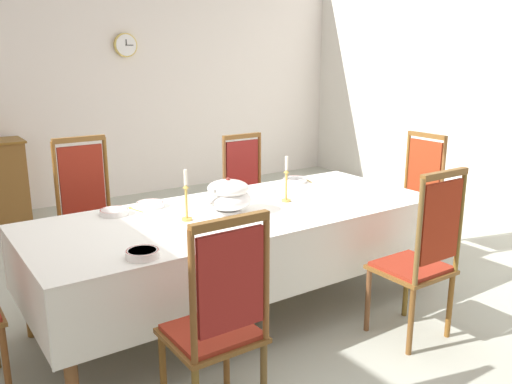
% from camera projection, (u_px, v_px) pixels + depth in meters
% --- Properties ---
extents(ground, '(7.67, 6.75, 0.04)m').
position_uv_depth(ground, '(225.00, 301.00, 4.08)').
color(ground, '#A9AB9D').
extents(back_wall, '(7.67, 0.08, 3.24)m').
position_uv_depth(back_wall, '(75.00, 70.00, 6.40)').
color(back_wall, silver).
rests_on(back_wall, ground).
extents(dining_table, '(2.86, 1.14, 0.75)m').
position_uv_depth(dining_table, '(240.00, 220.00, 3.73)').
color(dining_table, brown).
rests_on(dining_table, ground).
extents(tablecloth, '(2.88, 1.16, 0.43)m').
position_uv_depth(tablecloth, '(240.00, 226.00, 3.74)').
color(tablecloth, white).
rests_on(tablecloth, dining_table).
extents(chair_south_a, '(0.44, 0.42, 1.12)m').
position_uv_depth(chair_south_a, '(218.00, 321.00, 2.57)').
color(chair_south_a, brown).
rests_on(chair_south_a, ground).
extents(chair_north_a, '(0.44, 0.42, 1.20)m').
position_uv_depth(chair_north_a, '(90.00, 216.00, 4.13)').
color(chair_north_a, brown).
rests_on(chair_north_a, ground).
extents(chair_south_b, '(0.44, 0.42, 1.14)m').
position_uv_depth(chair_south_b, '(421.00, 256.00, 3.37)').
color(chair_south_b, brown).
rests_on(chair_south_b, ground).
extents(chair_north_b, '(0.44, 0.42, 1.10)m').
position_uv_depth(chair_north_b, '(250.00, 194.00, 4.94)').
color(chair_north_b, brown).
rests_on(chair_north_b, ground).
extents(chair_head_east, '(0.42, 0.44, 1.14)m').
position_uv_depth(chair_head_east, '(413.00, 197.00, 4.76)').
color(chair_head_east, brown).
rests_on(chair_head_east, ground).
extents(soup_tureen, '(0.32, 0.32, 0.25)m').
position_uv_depth(soup_tureen, '(228.00, 195.00, 3.63)').
color(soup_tureen, white).
rests_on(soup_tureen, tablecloth).
extents(candlestick_west, '(0.07, 0.07, 0.34)m').
position_uv_depth(candlestick_west, '(186.00, 200.00, 3.45)').
color(candlestick_west, gold).
rests_on(candlestick_west, tablecloth).
extents(candlestick_east, '(0.07, 0.07, 0.34)m').
position_uv_depth(candlestick_east, '(286.00, 184.00, 3.90)').
color(candlestick_east, gold).
rests_on(candlestick_east, tablecloth).
extents(bowl_near_left, '(0.20, 0.20, 0.04)m').
position_uv_depth(bowl_near_left, '(295.00, 180.00, 4.51)').
color(bowl_near_left, white).
rests_on(bowl_near_left, tablecloth).
extents(bowl_near_right, '(0.19, 0.19, 0.04)m').
position_uv_depth(bowl_near_right, '(150.00, 204.00, 3.79)').
color(bowl_near_right, white).
rests_on(bowl_near_right, tablecloth).
extents(bowl_far_left, '(0.18, 0.18, 0.04)m').
position_uv_depth(bowl_far_left, '(142.00, 253.00, 2.85)').
color(bowl_far_left, white).
rests_on(bowl_far_left, tablecloth).
extents(bowl_far_right, '(0.20, 0.20, 0.04)m').
position_uv_depth(bowl_far_right, '(114.00, 212.00, 3.60)').
color(bowl_far_right, white).
rests_on(bowl_far_right, tablecloth).
extents(spoon_primary, '(0.06, 0.17, 0.01)m').
position_uv_depth(spoon_primary, '(306.00, 179.00, 4.61)').
color(spoon_primary, gold).
rests_on(spoon_primary, tablecloth).
extents(spoon_secondary, '(0.06, 0.18, 0.01)m').
position_uv_depth(spoon_secondary, '(131.00, 208.00, 3.74)').
color(spoon_secondary, gold).
rests_on(spoon_secondary, tablecloth).
extents(mounted_clock, '(0.29, 0.06, 0.29)m').
position_uv_depth(mounted_clock, '(125.00, 45.00, 6.61)').
color(mounted_clock, '#D1B251').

